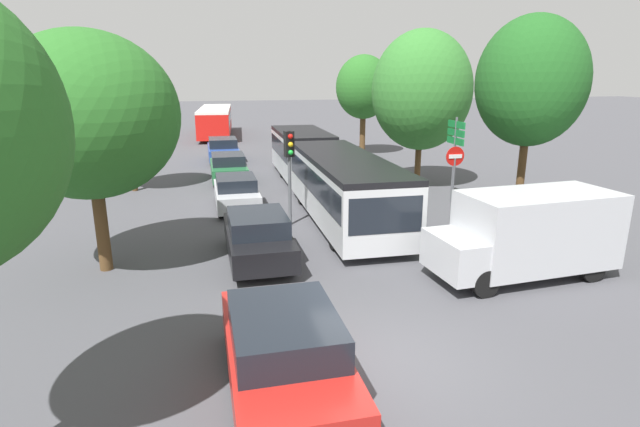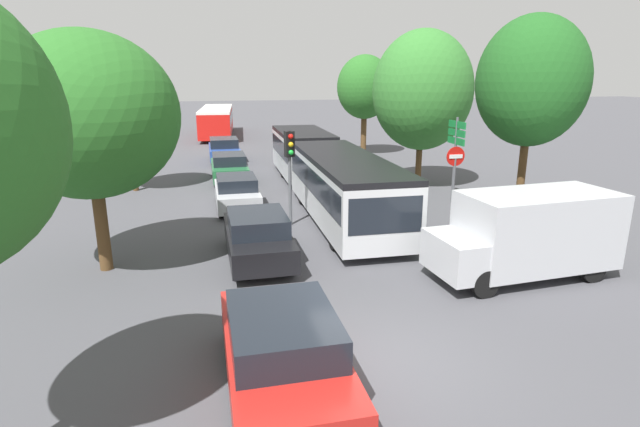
{
  "view_description": "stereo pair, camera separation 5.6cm",
  "coord_description": "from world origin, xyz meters",
  "px_view_note": "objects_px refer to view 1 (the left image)",
  "views": [
    {
      "loc": [
        -3.18,
        -7.92,
        5.3
      ],
      "look_at": [
        0.2,
        6.37,
        1.2
      ],
      "focal_mm": 28.0,
      "sensor_mm": 36.0,
      "label": 1
    },
    {
      "loc": [
        -3.12,
        -7.93,
        5.3
      ],
      "look_at": [
        0.2,
        6.37,
        1.2
      ],
      "focal_mm": 28.0,
      "sensor_mm": 36.0,
      "label": 2
    }
  ],
  "objects_px": {
    "tree_left_mid": "(88,116)",
    "tree_right_near": "(531,82)",
    "queued_car_blue": "(223,150)",
    "white_van": "(529,232)",
    "traffic_light": "(289,157)",
    "tree_right_far": "(364,87)",
    "city_bus_rear": "(216,120)",
    "tree_right_mid": "(422,91)",
    "articulated_bus": "(323,167)",
    "queued_car_green": "(228,167)",
    "tree_left_far": "(126,103)",
    "queued_car_silver": "(236,192)",
    "direction_sign_post": "(455,142)",
    "no_entry_sign": "(454,173)",
    "queued_car_red": "(284,352)",
    "queued_car_black": "(258,236)"
  },
  "relations": [
    {
      "from": "queued_car_blue",
      "to": "white_van",
      "type": "bearing_deg",
      "value": -161.11
    },
    {
      "from": "direction_sign_post",
      "to": "tree_left_mid",
      "type": "height_order",
      "value": "tree_left_mid"
    },
    {
      "from": "tree_right_mid",
      "to": "queued_car_blue",
      "type": "bearing_deg",
      "value": 133.44
    },
    {
      "from": "queued_car_blue",
      "to": "no_entry_sign",
      "type": "relative_size",
      "value": 1.52
    },
    {
      "from": "city_bus_rear",
      "to": "white_van",
      "type": "xyz_separation_m",
      "value": [
        7.08,
        -34.66,
        -0.19
      ]
    },
    {
      "from": "city_bus_rear",
      "to": "tree_left_far",
      "type": "xyz_separation_m",
      "value": [
        -4.5,
        -21.31,
        2.62
      ]
    },
    {
      "from": "tree_right_mid",
      "to": "direction_sign_post",
      "type": "bearing_deg",
      "value": -87.17
    },
    {
      "from": "articulated_bus",
      "to": "tree_right_near",
      "type": "relative_size",
      "value": 2.32
    },
    {
      "from": "queued_car_blue",
      "to": "tree_left_far",
      "type": "bearing_deg",
      "value": 148.4
    },
    {
      "from": "white_van",
      "to": "tree_right_mid",
      "type": "relative_size",
      "value": 0.7
    },
    {
      "from": "articulated_bus",
      "to": "queued_car_red",
      "type": "bearing_deg",
      "value": -15.18
    },
    {
      "from": "articulated_bus",
      "to": "queued_car_red",
      "type": "height_order",
      "value": "articulated_bus"
    },
    {
      "from": "white_van",
      "to": "tree_right_mid",
      "type": "xyz_separation_m",
      "value": [
        1.81,
        11.23,
        3.33
      ]
    },
    {
      "from": "articulated_bus",
      "to": "tree_right_mid",
      "type": "relative_size",
      "value": 2.25
    },
    {
      "from": "tree_right_near",
      "to": "tree_left_mid",
      "type": "bearing_deg",
      "value": -179.91
    },
    {
      "from": "tree_left_far",
      "to": "tree_right_mid",
      "type": "height_order",
      "value": "tree_right_mid"
    },
    {
      "from": "city_bus_rear",
      "to": "tree_right_mid",
      "type": "xyz_separation_m",
      "value": [
        8.89,
        -23.43,
        3.14
      ]
    },
    {
      "from": "queued_car_blue",
      "to": "tree_left_far",
      "type": "height_order",
      "value": "tree_left_far"
    },
    {
      "from": "queued_car_blue",
      "to": "queued_car_silver",
      "type": "bearing_deg",
      "value": 179.78
    },
    {
      "from": "tree_left_mid",
      "to": "queued_car_green",
      "type": "bearing_deg",
      "value": 70.39
    },
    {
      "from": "queued_car_blue",
      "to": "white_van",
      "type": "xyz_separation_m",
      "value": [
        7.1,
        -20.64,
        0.49
      ]
    },
    {
      "from": "queued_car_green",
      "to": "tree_left_mid",
      "type": "xyz_separation_m",
      "value": [
        -4.07,
        -11.41,
        3.54
      ]
    },
    {
      "from": "queued_car_blue",
      "to": "tree_right_mid",
      "type": "height_order",
      "value": "tree_right_mid"
    },
    {
      "from": "queued_car_red",
      "to": "queued_car_silver",
      "type": "bearing_deg",
      "value": -0.51
    },
    {
      "from": "articulated_bus",
      "to": "queued_car_black",
      "type": "bearing_deg",
      "value": -26.71
    },
    {
      "from": "tree_right_far",
      "to": "queued_car_blue",
      "type": "bearing_deg",
      "value": -174.21
    },
    {
      "from": "city_bus_rear",
      "to": "direction_sign_post",
      "type": "distance_m",
      "value": 28.19
    },
    {
      "from": "tree_right_near",
      "to": "tree_right_mid",
      "type": "relative_size",
      "value": 0.97
    },
    {
      "from": "direction_sign_post",
      "to": "no_entry_sign",
      "type": "bearing_deg",
      "value": 62.65
    },
    {
      "from": "tree_left_mid",
      "to": "tree_right_near",
      "type": "distance_m",
      "value": 13.01
    },
    {
      "from": "queued_car_silver",
      "to": "no_entry_sign",
      "type": "bearing_deg",
      "value": -116.64
    },
    {
      "from": "queued_car_silver",
      "to": "direction_sign_post",
      "type": "xyz_separation_m",
      "value": [
        9.1,
        -0.93,
        1.88
      ]
    },
    {
      "from": "tree_left_mid",
      "to": "tree_right_mid",
      "type": "distance_m",
      "value": 15.33
    },
    {
      "from": "queued_car_black",
      "to": "tree_left_far",
      "type": "xyz_separation_m",
      "value": [
        -4.64,
        10.48,
        3.32
      ]
    },
    {
      "from": "queued_car_blue",
      "to": "tree_left_mid",
      "type": "xyz_separation_m",
      "value": [
        -4.09,
        -17.54,
        3.51
      ]
    },
    {
      "from": "queued_car_black",
      "to": "queued_car_green",
      "type": "xyz_separation_m",
      "value": [
        -0.19,
        11.65,
        -0.01
      ]
    },
    {
      "from": "tree_right_mid",
      "to": "tree_right_far",
      "type": "bearing_deg",
      "value": 87.04
    },
    {
      "from": "traffic_light",
      "to": "tree_right_far",
      "type": "xyz_separation_m",
      "value": [
        7.73,
        15.42,
        1.97
      ]
    },
    {
      "from": "articulated_bus",
      "to": "tree_left_mid",
      "type": "height_order",
      "value": "tree_left_mid"
    },
    {
      "from": "articulated_bus",
      "to": "queued_car_silver",
      "type": "xyz_separation_m",
      "value": [
        -3.82,
        -0.8,
        -0.72
      ]
    },
    {
      "from": "tree_left_mid",
      "to": "tree_right_near",
      "type": "bearing_deg",
      "value": 0.09
    },
    {
      "from": "queued_car_black",
      "to": "direction_sign_post",
      "type": "distance_m",
      "value": 10.43
    },
    {
      "from": "queued_car_green",
      "to": "tree_right_near",
      "type": "relative_size",
      "value": 0.57
    },
    {
      "from": "queued_car_silver",
      "to": "tree_right_far",
      "type": "bearing_deg",
      "value": -36.87
    },
    {
      "from": "traffic_light",
      "to": "tree_right_far",
      "type": "bearing_deg",
      "value": 141.69
    },
    {
      "from": "direction_sign_post",
      "to": "queued_car_black",
      "type": "bearing_deg",
      "value": 30.38
    },
    {
      "from": "city_bus_rear",
      "to": "no_entry_sign",
      "type": "relative_size",
      "value": 4.13
    },
    {
      "from": "no_entry_sign",
      "to": "city_bus_rear",
      "type": "bearing_deg",
      "value": -165.68
    },
    {
      "from": "articulated_bus",
      "to": "queued_car_green",
      "type": "height_order",
      "value": "articulated_bus"
    },
    {
      "from": "no_entry_sign",
      "to": "tree_right_mid",
      "type": "xyz_separation_m",
      "value": [
        1.35,
        6.1,
        2.69
      ]
    }
  ]
}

